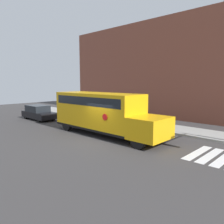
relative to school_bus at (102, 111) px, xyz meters
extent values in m
plane|color=#3A3838|center=(1.04, -1.32, -1.78)|extent=(60.00, 60.00, 0.00)
cube|color=#9E9E99|center=(1.04, 5.18, -1.71)|extent=(44.00, 3.00, 0.15)
cube|color=brown|center=(1.04, 11.68, 3.64)|extent=(32.00, 4.00, 10.85)
cube|color=white|center=(7.11, 0.68, -1.78)|extent=(0.50, 3.20, 0.01)
cube|color=white|center=(7.81, 0.68, -1.78)|extent=(0.50, 3.20, 0.01)
cube|color=white|center=(8.51, 0.68, -1.78)|extent=(0.50, 3.20, 0.01)
cube|color=#EAA80F|center=(-0.48, 0.00, 0.02)|extent=(7.54, 2.50, 2.70)
cube|color=#EAA80F|center=(4.33, 0.00, -0.65)|extent=(2.08, 2.50, 1.37)
cube|color=black|center=(-0.48, 0.00, -1.25)|extent=(7.54, 2.54, 0.16)
cube|color=black|center=(-0.48, 0.00, 0.82)|extent=(6.94, 2.53, 0.64)
cylinder|color=red|center=(1.59, -1.29, -0.12)|extent=(0.44, 0.02, 0.44)
cylinder|color=black|center=(4.22, 1.08, -1.28)|extent=(1.00, 0.30, 1.00)
cylinder|color=black|center=(4.22, -1.08, -1.28)|extent=(1.00, 0.30, 1.00)
cylinder|color=black|center=(-3.05, 1.08, -1.28)|extent=(1.00, 0.30, 1.00)
cylinder|color=black|center=(-3.05, -1.08, -1.28)|extent=(1.00, 0.30, 1.00)
cube|color=black|center=(-9.69, -0.03, -1.25)|extent=(4.42, 1.85, 0.63)
cube|color=#1E2328|center=(-9.96, -0.03, -0.60)|extent=(2.48, 1.71, 0.67)
cylinder|color=black|center=(-8.23, 0.78, -1.46)|extent=(0.64, 0.22, 0.64)
cylinder|color=black|center=(-8.23, -0.84, -1.46)|extent=(0.64, 0.22, 0.64)
cylinder|color=black|center=(-11.15, 0.78, -1.46)|extent=(0.64, 0.22, 0.64)
cylinder|color=black|center=(-11.15, -0.84, -1.46)|extent=(0.64, 0.22, 0.64)
camera|label=1|loc=(11.82, -11.33, 2.19)|focal=35.00mm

